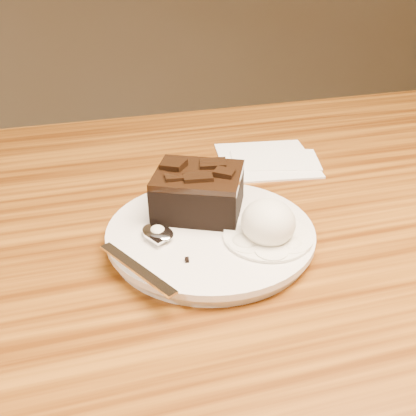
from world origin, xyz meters
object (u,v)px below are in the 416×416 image
object	(u,v)px
dining_table	(269,412)
spoon	(158,234)
brownie	(198,194)
plate	(210,236)
ice_cream_scoop	(268,222)
napkin	(266,159)

from	to	relation	value
dining_table	spoon	xyz separation A→B (m)	(-0.17, -0.04, 0.40)
brownie	dining_table	bearing A→B (deg)	-0.13
plate	ice_cream_scoop	distance (m)	0.07
spoon	brownie	bearing A→B (deg)	9.20
plate	napkin	world-z (taller)	plate
dining_table	plate	world-z (taller)	plate
dining_table	brownie	xyz separation A→B (m)	(-0.11, 0.00, 0.42)
brownie	plate	bearing A→B (deg)	-86.35
dining_table	brownie	distance (m)	0.43
brownie	spoon	size ratio (longest dim) A/B	0.59
dining_table	spoon	world-z (taller)	spoon
napkin	spoon	bearing A→B (deg)	-136.51
ice_cream_scoop	napkin	xyz separation A→B (m)	(0.09, 0.23, -0.04)
brownie	spoon	bearing A→B (deg)	-143.14
spoon	dining_table	bearing A→B (deg)	-13.75
napkin	dining_table	bearing A→B (deg)	-101.83
dining_table	brownie	size ratio (longest dim) A/B	12.43
brownie	ice_cream_scoop	distance (m)	0.09
plate	dining_table	bearing A→B (deg)	20.26
brownie	napkin	size ratio (longest dim) A/B	0.70
dining_table	napkin	world-z (taller)	napkin
plate	ice_cream_scoop	bearing A→B (deg)	-33.52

